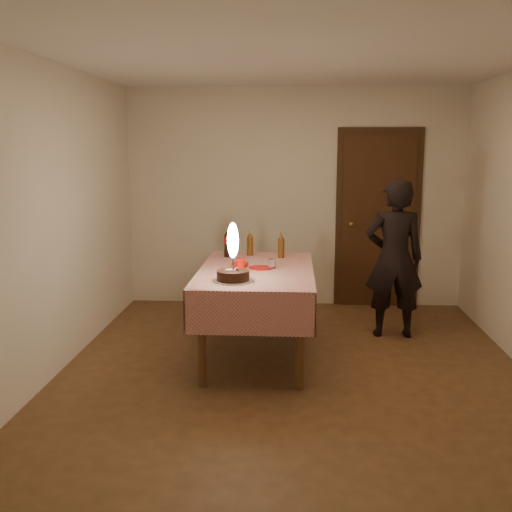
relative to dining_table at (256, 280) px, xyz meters
name	(u,v)px	position (x,y,z in m)	size (l,w,h in m)	color
ground	(292,370)	(0.33, -0.33, -0.72)	(4.00, 4.50, 0.01)	brown
room_shell	(299,178)	(0.37, -0.26, 0.94)	(4.04, 4.54, 2.62)	silver
dining_table	(256,280)	(0.00, 0.00, 0.00)	(1.02, 1.72, 0.83)	brown
birthday_cake	(233,266)	(-0.16, -0.50, 0.23)	(0.34, 0.34, 0.48)	white
red_plate	(261,268)	(0.04, 0.02, 0.11)	(0.22, 0.22, 0.01)	red
red_cup	(241,264)	(-0.14, -0.07, 0.16)	(0.08, 0.08, 0.10)	red
clear_cup	(272,264)	(0.14, 0.00, 0.15)	(0.07, 0.07, 0.09)	white
napkin_stack	(240,264)	(-0.16, 0.13, 0.12)	(0.15, 0.15, 0.02)	#AF2714
cola_bottle	(229,241)	(-0.31, 0.57, 0.26)	(0.10, 0.10, 0.32)	black
amber_bottle_left	(250,244)	(-0.10, 0.66, 0.23)	(0.06, 0.06, 0.25)	#56300E
amber_bottle_right	(281,246)	(0.21, 0.54, 0.23)	(0.06, 0.06, 0.25)	#56300E
photographer	(394,258)	(1.34, 0.70, 0.09)	(0.59, 0.44, 1.60)	black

